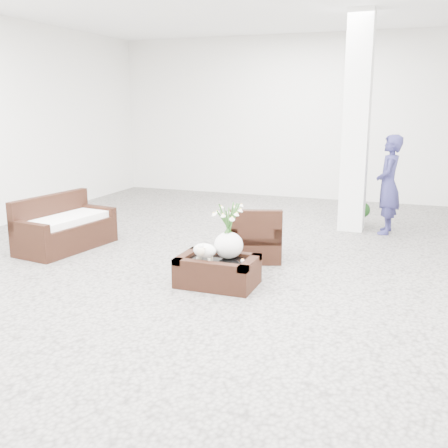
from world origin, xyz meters
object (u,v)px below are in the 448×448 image
(topiary, at_px, (355,185))
(loveseat, at_px, (66,223))
(armchair, at_px, (255,233))
(coffee_table, at_px, (218,272))

(topiary, bearing_deg, loveseat, -141.34)
(loveseat, bearing_deg, topiary, -42.85)
(armchair, relative_size, loveseat, 0.51)
(armchair, bearing_deg, loveseat, -9.81)
(loveseat, distance_m, topiary, 4.78)
(coffee_table, bearing_deg, loveseat, 164.75)
(coffee_table, bearing_deg, armchair, 85.94)
(coffee_table, xyz_separation_m, loveseat, (-2.64, 0.72, 0.23))
(coffee_table, distance_m, armchair, 1.20)
(coffee_table, distance_m, loveseat, 2.75)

